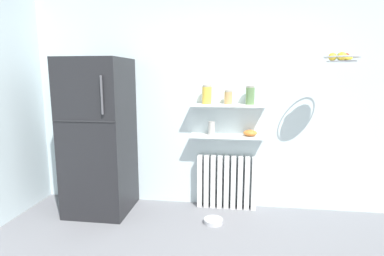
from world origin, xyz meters
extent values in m
cube|color=silver|center=(0.00, 2.05, 1.30)|extent=(7.04, 0.10, 2.60)
cube|color=black|center=(-1.29, 1.65, 0.91)|extent=(0.71, 0.70, 1.82)
cube|color=#262628|center=(-1.29, 1.30, 1.15)|extent=(0.70, 0.01, 0.01)
cylinder|color=#4C4C51|center=(-1.06, 1.28, 1.43)|extent=(0.02, 0.02, 0.40)
cube|color=white|center=(-0.12, 1.92, 0.33)|extent=(0.06, 0.12, 0.66)
cube|color=white|center=(-0.03, 1.92, 0.33)|extent=(0.06, 0.12, 0.66)
cube|color=white|center=(0.05, 1.92, 0.33)|extent=(0.06, 0.12, 0.66)
cube|color=white|center=(0.13, 1.92, 0.33)|extent=(0.06, 0.12, 0.66)
cube|color=white|center=(0.21, 1.92, 0.33)|extent=(0.06, 0.12, 0.66)
cube|color=white|center=(0.30, 1.92, 0.33)|extent=(0.06, 0.12, 0.66)
cube|color=white|center=(0.38, 1.92, 0.33)|extent=(0.06, 0.12, 0.66)
cube|color=white|center=(0.46, 1.92, 0.33)|extent=(0.06, 0.12, 0.66)
cube|color=white|center=(0.54, 1.92, 0.33)|extent=(0.06, 0.12, 0.66)
cube|color=white|center=(0.21, 1.89, 0.91)|extent=(0.89, 0.22, 0.02)
cube|color=white|center=(0.21, 1.89, 1.28)|extent=(0.89, 0.22, 0.02)
cylinder|color=yellow|center=(-0.04, 1.89, 1.39)|extent=(0.11, 0.11, 0.20)
cylinder|color=gray|center=(-0.04, 1.89, 1.50)|extent=(0.10, 0.10, 0.02)
cylinder|color=tan|center=(0.21, 1.89, 1.36)|extent=(0.09, 0.09, 0.14)
cylinder|color=gray|center=(0.21, 1.89, 1.45)|extent=(0.08, 0.08, 0.02)
cylinder|color=#5B7F4C|center=(0.47, 1.89, 1.39)|extent=(0.10, 0.10, 0.19)
cylinder|color=gray|center=(0.47, 1.89, 1.50)|extent=(0.09, 0.09, 0.02)
cylinder|color=#B2ADA8|center=(0.02, 1.89, 1.00)|extent=(0.08, 0.08, 0.16)
ellipsoid|color=orange|center=(0.48, 1.89, 0.96)|extent=(0.16, 0.16, 0.07)
cylinder|color=#B7B7BC|center=(0.09, 1.47, 0.03)|extent=(0.21, 0.21, 0.05)
torus|color=#B2B2B7|center=(1.33, 1.56, 1.80)|extent=(0.34, 0.34, 0.01)
cylinder|color=#A8A8AD|center=(1.33, 1.56, 1.76)|extent=(0.28, 0.28, 0.01)
sphere|color=red|center=(1.37, 1.57, 1.80)|extent=(0.08, 0.08, 0.08)
sphere|color=#7FAD38|center=(1.34, 1.60, 1.81)|extent=(0.09, 0.09, 0.09)
sphere|color=gold|center=(1.24, 1.56, 1.81)|extent=(0.08, 0.08, 0.08)
sphere|color=gold|center=(1.31, 1.51, 1.81)|extent=(0.08, 0.08, 0.08)
ellipsoid|color=yellow|center=(1.37, 1.53, 1.80)|extent=(0.16, 0.14, 0.05)
camera|label=1|loc=(0.28, -1.69, 1.63)|focal=28.47mm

